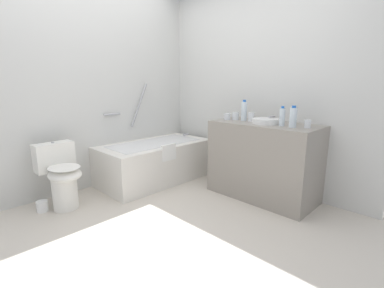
# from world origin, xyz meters

# --- Properties ---
(ground_plane) EXTENTS (3.97, 3.97, 0.00)m
(ground_plane) POSITION_xyz_m (0.00, 0.00, 0.00)
(ground_plane) COLOR beige
(wall_back_tiled) EXTENTS (3.37, 0.10, 2.49)m
(wall_back_tiled) POSITION_xyz_m (0.00, 1.37, 1.25)
(wall_back_tiled) COLOR silver
(wall_back_tiled) RESTS_ON ground_plane
(wall_right_mirror) EXTENTS (0.10, 3.04, 2.49)m
(wall_right_mirror) POSITION_xyz_m (1.54, 0.00, 1.25)
(wall_right_mirror) COLOR silver
(wall_right_mirror) RESTS_ON ground_plane
(bathtub) EXTENTS (1.47, 0.76, 1.29)m
(bathtub) POSITION_xyz_m (0.67, 0.94, 0.28)
(bathtub) COLOR silver
(bathtub) RESTS_ON ground_plane
(toilet) EXTENTS (0.39, 0.51, 0.69)m
(toilet) POSITION_xyz_m (-0.54, 0.96, 0.36)
(toilet) COLOR white
(toilet) RESTS_ON ground_plane
(vanity_counter) EXTENTS (0.59, 1.17, 0.86)m
(vanity_counter) POSITION_xyz_m (1.19, -0.38, 0.43)
(vanity_counter) COLOR gray
(vanity_counter) RESTS_ON ground_plane
(sink_basin) EXTENTS (0.29, 0.29, 0.05)m
(sink_basin) POSITION_xyz_m (1.15, -0.40, 0.89)
(sink_basin) COLOR white
(sink_basin) RESTS_ON vanity_counter
(sink_faucet) EXTENTS (0.13, 0.15, 0.08)m
(sink_faucet) POSITION_xyz_m (1.33, -0.40, 0.89)
(sink_faucet) COLOR #B7B7BC
(sink_faucet) RESTS_ON vanity_counter
(water_bottle_0) EXTENTS (0.06, 0.06, 0.20)m
(water_bottle_0) POSITION_xyz_m (1.13, -0.60, 0.95)
(water_bottle_0) COLOR silver
(water_bottle_0) RESTS_ON vanity_counter
(water_bottle_1) EXTENTS (0.07, 0.07, 0.24)m
(water_bottle_1) POSITION_xyz_m (1.20, -0.09, 0.97)
(water_bottle_1) COLOR silver
(water_bottle_1) RESTS_ON vanity_counter
(water_bottle_2) EXTENTS (0.07, 0.07, 0.22)m
(water_bottle_2) POSITION_xyz_m (1.12, -0.73, 0.96)
(water_bottle_2) COLOR silver
(water_bottle_2) RESTS_ON vanity_counter
(drinking_glass_0) EXTENTS (0.08, 0.08, 0.08)m
(drinking_glass_0) POSITION_xyz_m (1.12, 0.10, 0.90)
(drinking_glass_0) COLOR white
(drinking_glass_0) RESTS_ON vanity_counter
(drinking_glass_1) EXTENTS (0.08, 0.08, 0.09)m
(drinking_glass_1) POSITION_xyz_m (1.19, 0.02, 0.91)
(drinking_glass_1) COLOR white
(drinking_glass_1) RESTS_ON vanity_counter
(drinking_glass_2) EXTENTS (0.06, 0.06, 0.08)m
(drinking_glass_2) POSITION_xyz_m (1.18, -0.85, 0.90)
(drinking_glass_2) COLOR white
(drinking_glass_2) RESTS_ON vanity_counter
(drinking_glass_3) EXTENTS (0.07, 0.07, 0.10)m
(drinking_glass_3) POSITION_xyz_m (1.21, -0.19, 0.91)
(drinking_glass_3) COLOR white
(drinking_glass_3) RESTS_ON vanity_counter
(toilet_paper_roll) EXTENTS (0.11, 0.11, 0.11)m
(toilet_paper_roll) POSITION_xyz_m (-0.74, 1.01, 0.06)
(toilet_paper_roll) COLOR white
(toilet_paper_roll) RESTS_ON ground_plane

